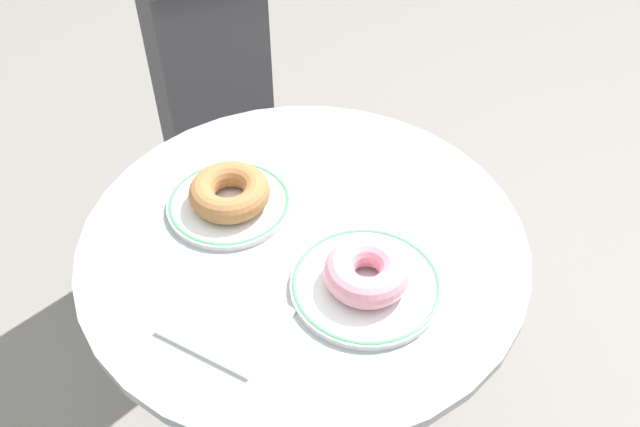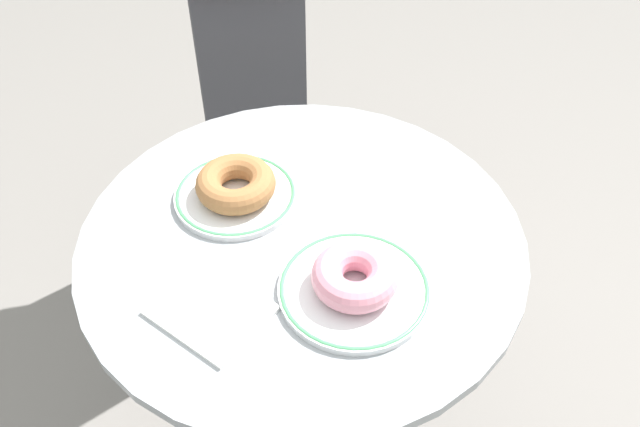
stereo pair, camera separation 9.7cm
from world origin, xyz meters
name	(u,v)px [view 2 (the right image)]	position (x,y,z in m)	size (l,w,h in m)	color
cafe_table	(305,342)	(0.00, 0.00, 0.50)	(0.66, 0.66, 0.77)	#999EA3
plate_left	(236,195)	(-0.13, -0.02, 0.78)	(0.19, 0.19, 0.01)	white
plate_right	(354,289)	(0.13, -0.02, 0.78)	(0.21, 0.21, 0.01)	white
donut_cinnamon	(236,184)	(-0.13, -0.02, 0.81)	(0.12, 0.12, 0.04)	#A36B3D
donut_pink_frosted	(355,276)	(0.13, -0.02, 0.81)	(0.12, 0.12, 0.04)	pink
paper_napkin	(211,310)	(0.03, -0.18, 0.78)	(0.14, 0.12, 0.01)	white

